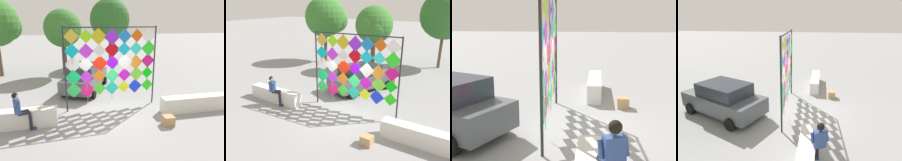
# 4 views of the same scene
# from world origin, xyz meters

# --- Properties ---
(ground) EXTENTS (120.00, 120.00, 0.00)m
(ground) POSITION_xyz_m (0.00, 0.00, 0.00)
(ground) COLOR gray
(plaza_ledge_left) EXTENTS (3.24, 0.52, 0.72)m
(plaza_ledge_left) POSITION_xyz_m (-3.89, -0.37, 0.36)
(plaza_ledge_left) COLOR silver
(plaza_ledge_left) RESTS_ON ground
(plaza_ledge_right) EXTENTS (3.24, 0.52, 0.72)m
(plaza_ledge_right) POSITION_xyz_m (3.89, -0.37, 0.36)
(plaza_ledge_right) COLOR silver
(plaza_ledge_right) RESTS_ON ground
(kite_display_rack) EXTENTS (4.34, 0.35, 3.81)m
(kite_display_rack) POSITION_xyz_m (0.23, 0.88, 2.24)
(kite_display_rack) COLOR #232328
(kite_display_rack) RESTS_ON ground
(seated_vendor) EXTENTS (0.74, 0.59, 1.56)m
(seated_vendor) POSITION_xyz_m (-3.53, -0.71, 0.93)
(seated_vendor) COLOR black
(seated_vendor) RESTS_ON ground
(parked_car) EXTENTS (3.16, 4.40, 1.57)m
(parked_car) POSITION_xyz_m (-0.80, 3.74, 0.80)
(parked_car) COLOR #4C5156
(parked_car) RESTS_ON ground
(cardboard_box_large) EXTENTS (0.43, 0.40, 0.37)m
(cardboard_box_large) POSITION_xyz_m (2.07, -1.39, 0.19)
(cardboard_box_large) COLOR tan
(cardboard_box_large) RESTS_ON ground
(tree_broadleaf) EXTENTS (3.80, 3.80, 6.12)m
(tree_broadleaf) POSITION_xyz_m (2.20, 11.55, 4.21)
(tree_broadleaf) COLOR brown
(tree_broadleaf) RESTS_ON ground
(tree_palm_like) EXTENTS (2.83, 2.97, 4.94)m
(tree_palm_like) POSITION_xyz_m (-2.01, 7.85, 3.49)
(tree_palm_like) COLOR brown
(tree_palm_like) RESTS_ON ground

